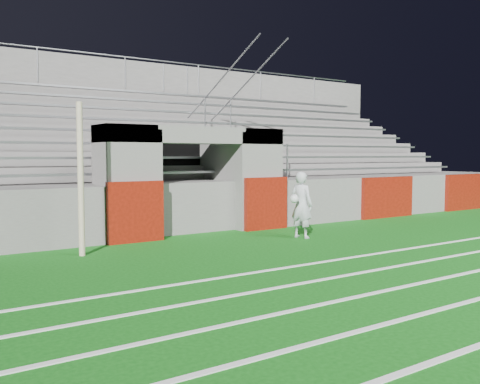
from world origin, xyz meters
TOP-DOWN VIEW (x-y plane):
  - ground at (0.00, 0.00)m, footprint 90.00×90.00m
  - field_post at (-3.28, 2.07)m, footprint 0.12×0.12m
  - stadium_structure at (0.00, 7.97)m, footprint 26.00×8.48m
  - goalkeeper_with_ball at (1.63, 1.37)m, footprint 0.66×0.64m

SIDE VIEW (x-z plane):
  - ground at x=0.00m, z-range 0.00..0.00m
  - goalkeeper_with_ball at x=1.63m, z-range 0.00..1.54m
  - field_post at x=-3.28m, z-range 0.00..2.92m
  - stadium_structure at x=0.00m, z-range -1.22..4.20m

